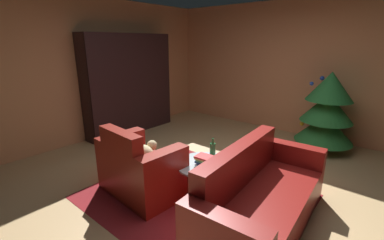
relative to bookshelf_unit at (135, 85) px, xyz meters
name	(u,v)px	position (x,y,z in m)	size (l,w,h in m)	color
ground_plane	(220,186)	(2.73, -0.79, -0.98)	(7.12, 7.12, 0.00)	tan
wall_back	(302,69)	(2.73, 2.02, 0.34)	(6.05, 0.06, 2.65)	tan
wall_left	(91,71)	(-0.27, -0.79, 0.34)	(0.06, 5.69, 2.65)	tan
area_rug	(195,196)	(2.63, -1.20, -0.98)	(2.45, 2.12, 0.01)	maroon
bookshelf_unit	(135,85)	(0.00, 0.00, 0.00)	(0.39, 1.96, 2.01)	black
armchair_red	(140,169)	(2.04, -1.57, -0.66)	(1.09, 0.73, 0.89)	maroon
couch_red	(260,200)	(3.47, -1.16, -0.69)	(0.89, 1.96, 0.84)	maroon
coffee_table	(205,166)	(2.70, -1.09, -0.59)	(0.72, 0.72, 0.43)	black
book_stack_on_table	(205,160)	(2.70, -1.11, -0.49)	(0.23, 0.18, 0.11)	#B6301A
bottle_on_table	(213,150)	(2.67, -0.89, -0.45)	(0.07, 0.07, 0.27)	#21562C
decorated_tree	(327,111)	(3.41, 1.43, -0.27)	(0.96, 0.96, 1.38)	brown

